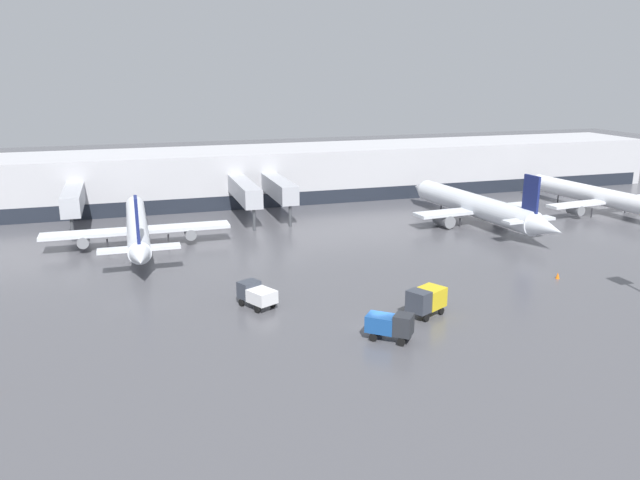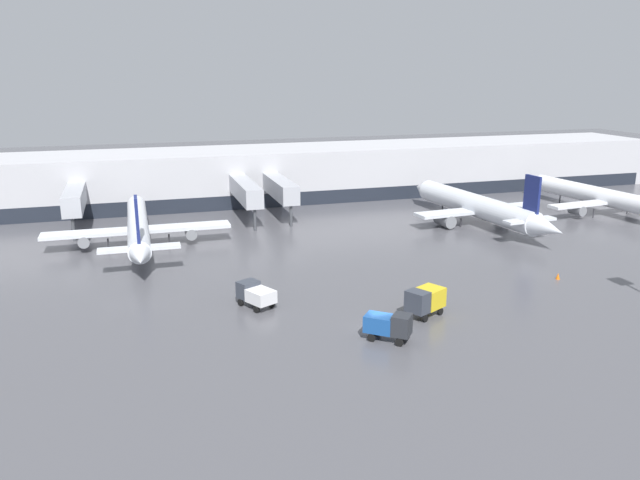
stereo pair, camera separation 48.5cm
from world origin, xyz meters
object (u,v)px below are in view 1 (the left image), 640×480
Objects in this scene: parked_jet_3 at (606,198)px; parked_jet_2 at (137,227)px; parked_jet_1 at (476,206)px; service_truck_1 at (426,299)px; service_truck_2 at (390,324)px; service_truck_0 at (256,294)px; traffic_cone_0 at (558,276)px.

parked_jet_2 is at bearing 81.96° from parked_jet_3.
parked_jet_2 is at bearing 82.47° from parked_jet_1.
parked_jet_1 is at bearing -91.79° from parked_jet_2.
parked_jet_3 is 56.17m from service_truck_1.
parked_jet_1 is 8.57× the size of service_truck_2.
service_truck_0 is at bearing 116.28° from parked_jet_1.
parked_jet_3 reaches higher than service_truck_0.
parked_jet_3 is at bearing -91.63° from parked_jet_2.
parked_jet_1 is at bearing -155.56° from service_truck_1.
service_truck_0 is at bearing -157.61° from parked_jet_2.
service_truck_2 is 5.90× the size of traffic_cone_0.
traffic_cone_0 is at bearing -121.35° from parked_jet_2.
service_truck_1 is 1.07× the size of service_truck_2.
parked_jet_3 reaches higher than parked_jet_2.
service_truck_1 is (25.36, -32.81, -1.08)m from parked_jet_2.
service_truck_1 is 6.32× the size of traffic_cone_0.
parked_jet_1 reaches higher than service_truck_1.
parked_jet_1 reaches higher than service_truck_0.
service_truck_0 is at bearing -52.89° from service_truck_1.
parked_jet_1 reaches higher than parked_jet_3.
parked_jet_1 is 7.87× the size of service_truck_0.
parked_jet_2 reaches higher than service_truck_1.
parked_jet_1 is 50.54× the size of traffic_cone_0.
parked_jet_3 is 8.35× the size of service_truck_1.
service_truck_2 is (-29.49, -35.16, -1.24)m from parked_jet_1.
parked_jet_2 is 7.74× the size of service_truck_1.
traffic_cone_0 is at bearing -119.62° from service_truck_0.
service_truck_2 is (-5.52, -4.21, -0.17)m from service_truck_1.
parked_jet_2 is 7.61× the size of service_truck_0.
service_truck_1 is at bearing 116.57° from parked_jet_3.
service_truck_0 is 34.04m from traffic_cone_0.
service_truck_2 is (19.84, -37.02, -1.25)m from parked_jet_2.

